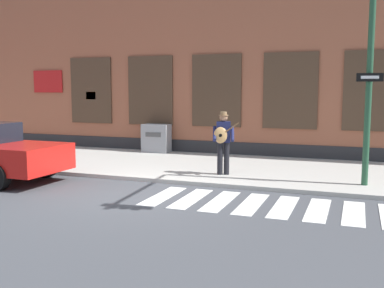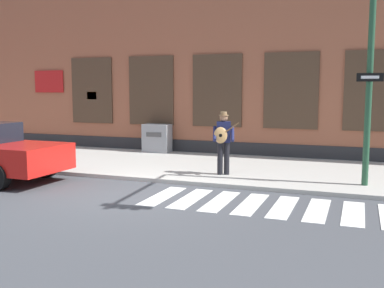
% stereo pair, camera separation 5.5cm
% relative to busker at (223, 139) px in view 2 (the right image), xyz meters
% --- Properties ---
extents(ground_plane, '(160.00, 160.00, 0.00)m').
position_rel_busker_xyz_m(ground_plane, '(-1.40, -2.60, -1.09)').
color(ground_plane, '#424449').
extents(sidewalk, '(28.00, 5.06, 0.11)m').
position_rel_busker_xyz_m(sidewalk, '(-1.40, 1.35, -1.03)').
color(sidewalk, '#ADAAA3').
rests_on(sidewalk, ground).
extents(building_backdrop, '(28.00, 4.06, 8.61)m').
position_rel_busker_xyz_m(building_backdrop, '(-1.40, 5.88, 3.21)').
color(building_backdrop, '#99563D').
rests_on(building_backdrop, ground).
extents(crosswalk, '(5.20, 1.90, 0.01)m').
position_rel_busker_xyz_m(crosswalk, '(1.70, -2.48, -1.08)').
color(crosswalk, silver).
rests_on(crosswalk, ground).
extents(busker, '(0.78, 0.65, 1.72)m').
position_rel_busker_xyz_m(busker, '(0.00, 0.00, 0.00)').
color(busker, black).
rests_on(busker, sidewalk).
extents(traffic_light, '(0.67, 3.45, 5.47)m').
position_rel_busker_xyz_m(traffic_light, '(3.71, -1.34, 2.80)').
color(traffic_light, '#234C33').
rests_on(traffic_light, sidewalk).
extents(utility_box, '(1.01, 0.56, 1.04)m').
position_rel_busker_xyz_m(utility_box, '(-3.58, 3.43, -0.46)').
color(utility_box, gray).
rests_on(utility_box, sidewalk).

